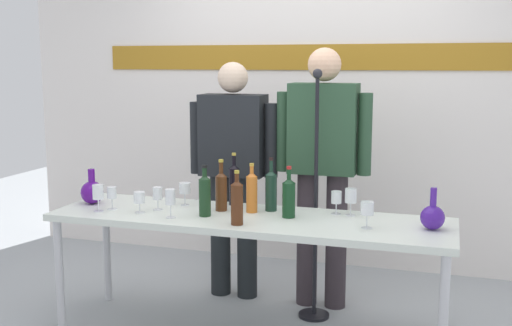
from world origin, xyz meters
The scene contains 23 objects.
back_wall centered at (0.00, 1.57, 1.50)m, with size 4.97×0.11×3.00m.
display_table centered at (0.00, 0.00, 0.69)m, with size 2.35×0.65×0.75m.
decanter_blue_left centered at (-1.05, 0.02, 0.82)m, with size 0.15×0.15×0.22m.
decanter_blue_right centered at (1.04, 0.02, 0.82)m, with size 0.13×0.13×0.23m.
presenter_left centered at (-0.31, 0.62, 0.94)m, with size 0.63×0.22×1.64m.
presenter_right centered at (0.31, 0.62, 1.00)m, with size 0.63×0.22×1.73m.
wine_bottle_0 centered at (-0.01, 0.10, 0.87)m, with size 0.07×0.07×0.30m.
wine_bottle_1 centered at (-0.20, 0.08, 0.87)m, with size 0.07×0.07×0.31m.
wine_bottle_2 centered at (0.23, 0.04, 0.87)m, with size 0.08×0.08×0.30m.
wine_bottle_3 centered at (-0.18, 0.26, 0.88)m, with size 0.07×0.07×0.33m.
wine_bottle_4 centered at (0.09, 0.17, 0.88)m, with size 0.07×0.07×0.33m.
wine_bottle_5 centered at (-0.24, -0.07, 0.88)m, with size 0.07×0.07×0.30m.
wine_bottle_6 centered at (0.00, -0.20, 0.88)m, with size 0.07×0.07×0.31m.
wine_glass_left_0 centered at (-0.85, -0.09, 0.84)m, with size 0.06×0.06×0.14m.
wine_glass_left_1 centered at (-0.42, -0.17, 0.86)m, with size 0.06×0.06×0.17m.
wine_glass_left_2 centered at (-0.65, -0.11, 0.83)m, with size 0.07×0.07×0.13m.
wine_glass_left_3 centered at (-0.58, -0.01, 0.84)m, with size 0.06×0.06×0.14m.
wine_glass_left_4 centered at (-0.90, -0.16, 0.86)m, with size 0.07×0.07×0.17m.
wine_glass_left_5 centered at (-0.47, 0.15, 0.85)m, with size 0.07×0.07×0.14m.
wine_glass_right_0 centered at (0.48, 0.21, 0.84)m, with size 0.06×0.06×0.14m.
wine_glass_right_1 centered at (0.70, -0.06, 0.85)m, with size 0.07×0.07×0.15m.
wine_glass_right_2 centered at (0.57, 0.20, 0.86)m, with size 0.07×0.07×0.16m.
microphone_stand centered at (0.31, 0.41, 0.54)m, with size 0.20×0.20×1.60m.
Camera 1 is at (1.11, -3.38, 1.63)m, focal length 43.87 mm.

